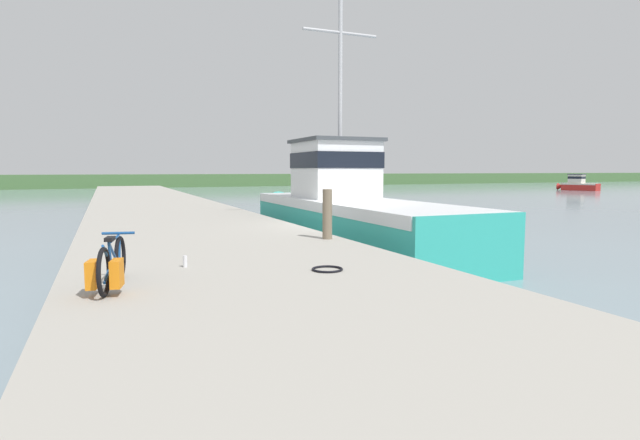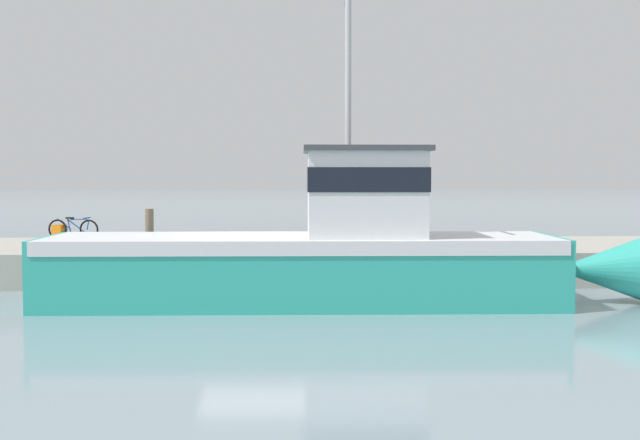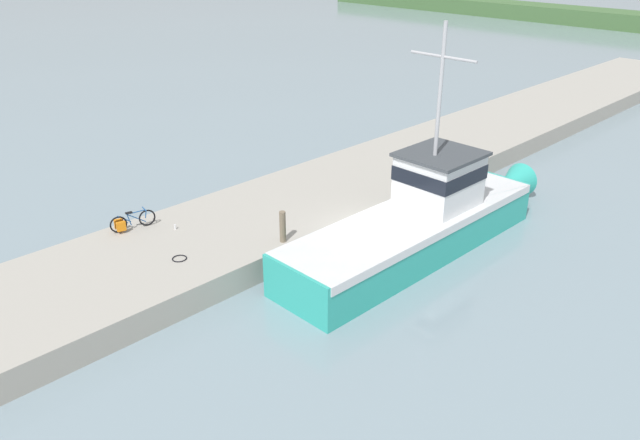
% 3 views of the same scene
% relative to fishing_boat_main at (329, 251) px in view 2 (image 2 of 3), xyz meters
% --- Properties ---
extents(ground_plane, '(320.00, 320.00, 0.00)m').
position_rel_fishing_boat_main_xyz_m(ground_plane, '(-0.91, -1.78, -1.20)').
color(ground_plane, gray).
extents(dock_pier, '(5.76, 80.00, 0.92)m').
position_rel_fishing_boat_main_xyz_m(dock_pier, '(-5.12, -1.78, -0.74)').
color(dock_pier, '#A39E93').
rests_on(dock_pier, ground_plane).
extents(fishing_boat_main, '(3.10, 13.57, 8.12)m').
position_rel_fishing_boat_main_xyz_m(fishing_boat_main, '(0.00, 0.00, 0.00)').
color(fishing_boat_main, teal).
rests_on(fishing_boat_main, ground_plane).
extents(bicycle_touring, '(0.64, 1.65, 0.70)m').
position_rel_fishing_boat_main_xyz_m(bicycle_touring, '(-7.26, -7.84, 0.04)').
color(bicycle_touring, black).
rests_on(bicycle_touring, dock_pier).
extents(mooring_post, '(0.22, 0.22, 1.14)m').
position_rel_fishing_boat_main_xyz_m(mooring_post, '(-2.66, -4.50, 0.29)').
color(mooring_post, '#756651').
rests_on(mooring_post, dock_pier).
extents(hose_coil, '(0.49, 0.49, 0.04)m').
position_rel_fishing_boat_main_xyz_m(hose_coil, '(-4.13, -7.78, -0.26)').
color(hose_coil, black).
rests_on(hose_coil, dock_pier).
extents(water_bottle_by_bike, '(0.07, 0.07, 0.19)m').
position_rel_fishing_boat_main_xyz_m(water_bottle_by_bike, '(-6.14, -6.64, -0.19)').
color(water_bottle_by_bike, silver).
rests_on(water_bottle_by_bike, dock_pier).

